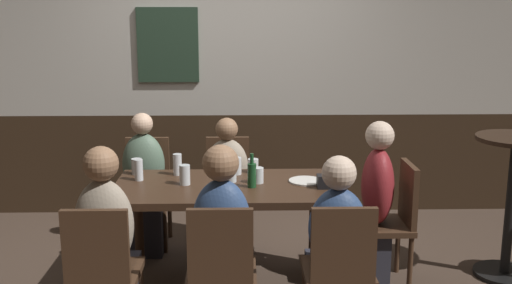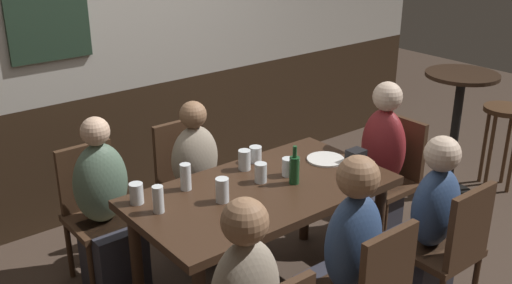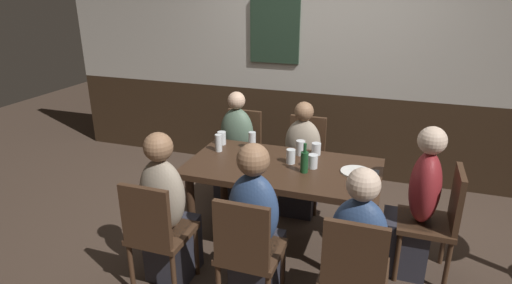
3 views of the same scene
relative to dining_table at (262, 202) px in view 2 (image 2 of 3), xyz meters
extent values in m
cube|color=#332316|center=(0.00, 1.65, -0.17)|extent=(6.40, 0.10, 0.95)
cube|color=#233828|center=(-0.55, 1.58, 0.96)|extent=(0.56, 0.03, 0.68)
cube|color=#382316|center=(0.00, 0.00, 0.07)|extent=(1.53, 0.83, 0.05)
cylinder|color=#382316|center=(0.66, -0.33, -0.30)|extent=(0.07, 0.07, 0.69)
cylinder|color=#382316|center=(-0.66, 0.33, -0.30)|extent=(0.07, 0.07, 0.69)
cylinder|color=#382316|center=(0.66, 0.33, -0.30)|extent=(0.07, 0.07, 0.69)
cube|color=#422B1C|center=(0.00, -0.93, 0.02)|extent=(0.36, 0.04, 0.43)
cube|color=#422B1C|center=(0.67, -0.75, -0.22)|extent=(0.40, 0.40, 0.04)
cube|color=#422B1C|center=(0.67, -0.93, 0.02)|extent=(0.36, 0.04, 0.43)
cylinder|color=#422B1C|center=(0.50, -0.58, -0.44)|extent=(0.04, 0.04, 0.41)
cylinder|color=#422B1C|center=(0.84, -0.58, -0.44)|extent=(0.04, 0.04, 0.41)
cube|color=#422B1C|center=(-0.67, 0.75, -0.22)|extent=(0.40, 0.40, 0.04)
cube|color=#422B1C|center=(-0.67, 0.93, 0.02)|extent=(0.36, 0.04, 0.43)
cylinder|color=#422B1C|center=(-0.50, 0.58, -0.44)|extent=(0.04, 0.04, 0.41)
cylinder|color=#422B1C|center=(-0.84, 0.58, -0.44)|extent=(0.04, 0.04, 0.41)
cylinder|color=#422B1C|center=(-0.50, 0.92, -0.44)|extent=(0.04, 0.04, 0.41)
cylinder|color=#422B1C|center=(-0.84, 0.92, -0.44)|extent=(0.04, 0.04, 0.41)
cube|color=#422B1C|center=(1.10, 0.00, -0.22)|extent=(0.40, 0.40, 0.04)
cube|color=#422B1C|center=(1.28, 0.00, 0.02)|extent=(0.04, 0.36, 0.43)
cylinder|color=#422B1C|center=(0.93, -0.17, -0.44)|extent=(0.04, 0.04, 0.41)
cylinder|color=#422B1C|center=(0.93, 0.17, -0.44)|extent=(0.04, 0.04, 0.41)
cylinder|color=#422B1C|center=(1.27, -0.17, -0.44)|extent=(0.04, 0.04, 0.41)
cylinder|color=#422B1C|center=(1.27, 0.17, -0.44)|extent=(0.04, 0.04, 0.41)
cube|color=#422B1C|center=(0.00, 0.75, -0.22)|extent=(0.40, 0.40, 0.04)
cube|color=#422B1C|center=(0.00, 0.93, 0.02)|extent=(0.36, 0.04, 0.43)
cylinder|color=#422B1C|center=(0.17, 0.58, -0.44)|extent=(0.04, 0.04, 0.41)
cylinder|color=#422B1C|center=(-0.17, 0.58, -0.44)|extent=(0.04, 0.04, 0.41)
cylinder|color=#422B1C|center=(0.17, 0.92, -0.44)|extent=(0.04, 0.04, 0.41)
cylinder|color=#422B1C|center=(-0.17, 0.92, -0.44)|extent=(0.04, 0.04, 0.41)
ellipsoid|color=#334C7A|center=(0.00, -0.71, 0.07)|extent=(0.34, 0.22, 0.53)
sphere|color=#936B4C|center=(0.00, -0.71, 0.43)|extent=(0.21, 0.21, 0.21)
cube|color=#2D2D38|center=(0.67, -0.62, -0.42)|extent=(0.32, 0.34, 0.45)
ellipsoid|color=#334C7A|center=(0.67, -0.71, 0.04)|extent=(0.34, 0.22, 0.47)
sphere|color=beige|center=(0.67, -0.71, 0.36)|extent=(0.20, 0.20, 0.20)
cube|color=#2D2D38|center=(-0.67, 0.62, -0.42)|extent=(0.32, 0.34, 0.45)
ellipsoid|color=#56705B|center=(-0.67, 0.71, 0.06)|extent=(0.34, 0.22, 0.51)
sphere|color=#DBB293|center=(-0.67, 0.71, 0.39)|extent=(0.17, 0.17, 0.17)
cube|color=#2D2D38|center=(0.97, 0.00, -0.42)|extent=(0.34, 0.32, 0.45)
ellipsoid|color=maroon|center=(1.06, 0.00, 0.07)|extent=(0.22, 0.34, 0.54)
sphere|color=beige|center=(1.06, 0.00, 0.43)|extent=(0.20, 0.20, 0.20)
cube|color=#2D2D38|center=(0.00, 0.62, -0.42)|extent=(0.32, 0.34, 0.45)
ellipsoid|color=tan|center=(0.00, 0.71, 0.03)|extent=(0.34, 0.22, 0.46)
sphere|color=#936B4C|center=(0.00, 0.71, 0.34)|extent=(0.18, 0.18, 0.18)
sphere|color=#936B4C|center=(-0.67, -0.71, 0.43)|extent=(0.20, 0.20, 0.20)
cylinder|color=silver|center=(0.23, 0.04, 0.15)|extent=(0.08, 0.08, 0.11)
cylinder|color=#B26623|center=(0.23, 0.04, 0.14)|extent=(0.07, 0.07, 0.09)
cylinder|color=silver|center=(0.20, 0.32, 0.14)|extent=(0.08, 0.08, 0.10)
cylinder|color=#B26623|center=(0.20, 0.32, 0.13)|extent=(0.07, 0.07, 0.07)
cylinder|color=silver|center=(-0.35, 0.26, 0.17)|extent=(0.06, 0.06, 0.16)
cylinder|color=silver|center=(-0.35, 0.26, 0.13)|extent=(0.06, 0.06, 0.08)
cylinder|color=silver|center=(-0.28, 0.01, 0.16)|extent=(0.07, 0.07, 0.14)
cylinder|color=#331E14|center=(-0.28, 0.01, 0.13)|extent=(0.07, 0.07, 0.08)
cylinder|color=silver|center=(0.08, 0.27, 0.15)|extent=(0.08, 0.08, 0.13)
cylinder|color=#331E14|center=(0.08, 0.27, 0.12)|extent=(0.07, 0.07, 0.07)
cylinder|color=silver|center=(0.05, 0.07, 0.15)|extent=(0.07, 0.07, 0.12)
cylinder|color=#B26623|center=(0.05, 0.07, 0.13)|extent=(0.06, 0.06, 0.08)
cylinder|color=silver|center=(-0.65, 0.29, 0.15)|extent=(0.08, 0.08, 0.12)
cylinder|color=#C6842D|center=(-0.65, 0.29, 0.13)|extent=(0.07, 0.07, 0.09)
cylinder|color=silver|center=(-0.61, 0.12, 0.17)|extent=(0.06, 0.06, 0.15)
cylinder|color=#C6842D|center=(-0.61, 0.12, 0.15)|extent=(0.05, 0.05, 0.12)
cylinder|color=#194723|center=(0.19, -0.07, 0.17)|extent=(0.06, 0.06, 0.17)
cylinder|color=#194723|center=(0.19, -0.07, 0.29)|extent=(0.03, 0.03, 0.07)
cylinder|color=white|center=(0.57, 0.06, 0.10)|extent=(0.24, 0.24, 0.01)
cube|color=black|center=(0.68, -0.09, 0.14)|extent=(0.11, 0.09, 0.09)
cylinder|color=black|center=(2.06, 0.09, -0.63)|extent=(0.44, 0.44, 0.03)
cylinder|color=black|center=(2.06, 0.09, -0.12)|extent=(0.07, 0.07, 0.99)
cylinder|color=black|center=(2.06, 0.09, 0.39)|extent=(0.56, 0.56, 0.03)
cylinder|color=#513521|center=(2.51, -0.06, 0.05)|extent=(0.34, 0.34, 0.04)
cylinder|color=#513521|center=(2.64, -0.06, -0.31)|extent=(0.03, 0.03, 0.68)
cylinder|color=#513521|center=(2.51, 0.07, -0.31)|extent=(0.03, 0.03, 0.68)
cylinder|color=#513521|center=(2.38, -0.06, -0.31)|extent=(0.03, 0.03, 0.68)
camera|label=1|loc=(0.12, -4.00, 1.27)|focal=42.22mm
camera|label=2|loc=(-1.96, -2.40, 1.63)|focal=41.95mm
camera|label=3|loc=(0.79, -2.97, 1.44)|focal=29.47mm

